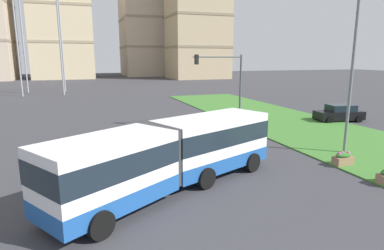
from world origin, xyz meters
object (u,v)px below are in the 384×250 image
streetlight_median (352,70)px  apartment_tower_eastcentre (197,2)px  traffic_light_far_right (225,77)px  apartment_tower_centre (154,21)px  flower_planter_3 (343,158)px  articulated_bus (171,154)px  car_black_sedan (339,113)px

streetlight_median → apartment_tower_eastcentre: apartment_tower_eastcentre is taller
streetlight_median → traffic_light_far_right: bearing=110.9°
traffic_light_far_right → streetlight_median: (3.74, -9.81, 0.94)m
apartment_tower_centre → traffic_light_far_right: bearing=-98.8°
streetlight_median → apartment_tower_centre: (9.57, 95.91, 12.75)m
traffic_light_far_right → apartment_tower_eastcentre: apartment_tower_eastcentre is taller
flower_planter_3 → traffic_light_far_right: (-1.84, 11.69, 3.83)m
streetlight_median → apartment_tower_centre: bearing=84.3°
apartment_tower_centre → articulated_bus: bearing=-102.3°
apartment_tower_centre → flower_planter_3: bearing=-96.7°
apartment_tower_centre → apartment_tower_eastcentre: bearing=-69.7°
articulated_bus → streetlight_median: streetlight_median is taller
car_black_sedan → streetlight_median: streetlight_median is taller
streetlight_median → apartment_tower_centre: apartment_tower_centre is taller
apartment_tower_centre → apartment_tower_eastcentre: 22.61m
car_black_sedan → flower_planter_3: (-9.44, -10.42, -0.33)m
apartment_tower_eastcentre → articulated_bus: bearing=-110.8°
articulated_bus → apartment_tower_centre: apartment_tower_centre is taller
articulated_bus → car_black_sedan: bearing=28.4°
articulated_bus → apartment_tower_eastcentre: (29.13, 76.84, 19.57)m
articulated_bus → car_black_sedan: 21.98m
traffic_light_far_right → apartment_tower_centre: 88.19m
articulated_bus → traffic_light_far_right: size_ratio=1.88×
articulated_bus → flower_planter_3: size_ratio=10.50×
traffic_light_far_right → apartment_tower_eastcentre: 70.52m
traffic_light_far_right → apartment_tower_centre: bearing=81.2°
car_black_sedan → traffic_light_far_right: (-11.28, 1.27, 3.50)m
traffic_light_far_right → apartment_tower_centre: size_ratio=0.17×
car_black_sedan → streetlight_median: size_ratio=0.49×
flower_planter_3 → apartment_tower_centre: 100.01m
streetlight_median → apartment_tower_eastcentre: 78.57m
car_black_sedan → traffic_light_far_right: bearing=173.6°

